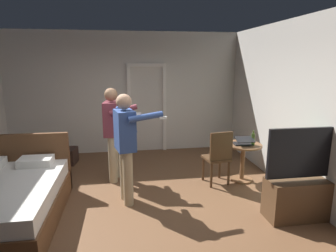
{
  "coord_description": "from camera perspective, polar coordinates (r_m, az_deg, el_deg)",
  "views": [
    {
      "loc": [
        -0.05,
        -3.99,
        2.17
      ],
      "look_at": [
        0.67,
        0.58,
        1.13
      ],
      "focal_mm": 30.64,
      "sensor_mm": 36.0,
      "label": 1
    }
  ],
  "objects": [
    {
      "name": "side_table",
      "position": [
        5.47,
        14.66,
        -5.78
      ],
      "size": [
        0.67,
        0.67,
        0.7
      ],
      "color": "brown",
      "rests_on": "ground_plane"
    },
    {
      "name": "suitcase_dark",
      "position": [
        6.65,
        -20.27,
        -5.6
      ],
      "size": [
        0.64,
        0.48,
        0.34
      ],
      "primitive_type": "cube",
      "rotation": [
        0.0,
        0.0,
        -0.15
      ],
      "color": "black",
      "rests_on": "ground_plane"
    },
    {
      "name": "wall_right",
      "position": [
        4.94,
        26.03,
        2.8
      ],
      "size": [
        0.12,
        6.02,
        2.86
      ],
      "primitive_type": "cube",
      "color": "beige",
      "rests_on": "ground_plane"
    },
    {
      "name": "laptop",
      "position": [
        5.34,
        14.7,
        -3.11
      ],
      "size": [
        0.33,
        0.34,
        0.16
      ],
      "color": "black",
      "rests_on": "side_table"
    },
    {
      "name": "doorway_frame",
      "position": [
        6.95,
        -4.21,
        4.82
      ],
      "size": [
        0.93,
        0.08,
        2.13
      ],
      "color": "white",
      "rests_on": "ground_plane"
    },
    {
      "name": "ground_plane",
      "position": [
        4.54,
        -7.48,
        -15.93
      ],
      "size": [
        6.36,
        6.36,
        0.0
      ],
      "primitive_type": "plane",
      "color": "brown"
    },
    {
      "name": "wall_back",
      "position": [
        6.98,
        -8.48,
        6.47
      ],
      "size": [
        5.65,
        0.12,
        2.86
      ],
      "primitive_type": "cube",
      "color": "beige",
      "rests_on": "ground_plane"
    },
    {
      "name": "tv_flatscreen",
      "position": [
        4.53,
        25.43,
        -11.61
      ],
      "size": [
        1.19,
        0.4,
        1.32
      ],
      "color": "#4C331E",
      "rests_on": "ground_plane"
    },
    {
      "name": "person_blue_shirt",
      "position": [
        4.39,
        -8.37,
        -3.01
      ],
      "size": [
        0.8,
        0.59,
        1.71
      ],
      "color": "tan",
      "rests_on": "ground_plane"
    },
    {
      "name": "person_striped_shirt",
      "position": [
        5.28,
        -10.9,
        -0.38
      ],
      "size": [
        0.66,
        0.63,
        1.72
      ],
      "color": "tan",
      "rests_on": "ground_plane"
    },
    {
      "name": "wooden_chair",
      "position": [
        5.18,
        9.97,
        -5.79
      ],
      "size": [
        0.48,
        0.48,
        0.99
      ],
      "color": "#4C331E",
      "rests_on": "ground_plane"
    },
    {
      "name": "bottle_on_table",
      "position": [
        5.36,
        16.58,
        -2.49
      ],
      "size": [
        0.06,
        0.06,
        0.27
      ],
      "color": "#3B521D",
      "rests_on": "side_table"
    }
  ]
}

